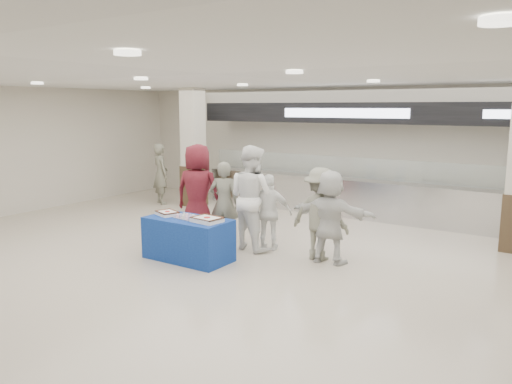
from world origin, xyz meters
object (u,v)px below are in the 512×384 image
Objects in this scene: chef_short at (269,212)px; soldier_b at (320,214)px; soldier_a at (224,203)px; soldier_bg at (161,174)px; civilian_maroon at (198,193)px; sheet_cake_left at (167,213)px; chef_tall at (252,198)px; cupcake_tray at (187,217)px; civilian_white at (330,217)px; display_table at (188,239)px; sheet_cake_right at (207,219)px.

chef_short is 0.88× the size of soldier_b.
soldier_bg is at bearing -52.12° from soldier_a.
soldier_a is (0.57, 0.12, -0.17)m from civilian_maroon.
sheet_cake_left is 1.61m from chef_tall.
chef_tall is 1.37× the size of chef_short.
civilian_white reaches higher than cupcake_tray.
soldier_b reaches higher than chef_short.
civilian_maroon is at bearing 122.27° from display_table.
sheet_cake_left is 2.76m from soldier_b.
soldier_bg is at bearing 139.18° from cupcake_tray.
sheet_cake_left is 2.94m from civilian_white.
chef_short is 1.07m from soldier_b.
civilian_maroon is at bearing 4.02° from soldier_b.
soldier_b reaches higher than display_table.
cupcake_tray is 2.52m from civilian_white.
sheet_cake_right is 0.31× the size of soldier_a.
civilian_maroon is 1.20× the size of civilian_white.
civilian_maroon is 1.20× the size of soldier_a.
sheet_cake_left is 0.29× the size of soldier_a.
sheet_cake_left is at bearing 160.16° from soldier_bg.
soldier_b is 6.46m from soldier_bg.
sheet_cake_right reaches higher than display_table.
chef_tall is 1.21× the size of civilian_white.
chef_short is at bearing -0.87° from soldier_b.
soldier_bg is (-3.98, 2.29, 0.03)m from soldier_a.
chef_short is (0.87, 1.33, 0.35)m from display_table.
soldier_b is at bearing 33.87° from cupcake_tray.
civilian_maroon is 0.99× the size of chef_tall.
chef_short is 1.31m from civilian_white.
civilian_white reaches higher than display_table.
sheet_cake_right is 1.17× the size of cupcake_tray.
civilian_maroon reaches higher than display_table.
soldier_b is 0.25m from civilian_white.
chef_tall is 1.40m from soldier_b.
soldier_a is (0.35, 1.25, 0.03)m from sheet_cake_left.
chef_tall reaches higher than soldier_a.
soldier_bg is (-4.67, 2.33, -0.15)m from chef_tall.
sheet_cake_right is at bearing 50.76° from chef_short.
sheet_cake_left is 1.10× the size of cupcake_tray.
civilian_white is (2.19, 1.23, 0.04)m from cupcake_tray.
soldier_a is 0.97× the size of soldier_bg.
civilian_maroon reaches higher than soldier_b.
civilian_white is (2.17, 1.23, 0.45)m from display_table.
soldier_a reaches higher than cupcake_tray.
soldier_bg is at bearing 142.14° from sheet_cake_right.
sheet_cake_right is at bearing -2.20° from cupcake_tray.
civilian_maroon is at bearing 169.10° from soldier_bg.
civilian_white is (1.63, 0.02, -0.17)m from chef_tall.
civilian_white is at bearing -175.73° from soldier_bg.
civilian_maroon is 1.36× the size of chef_short.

